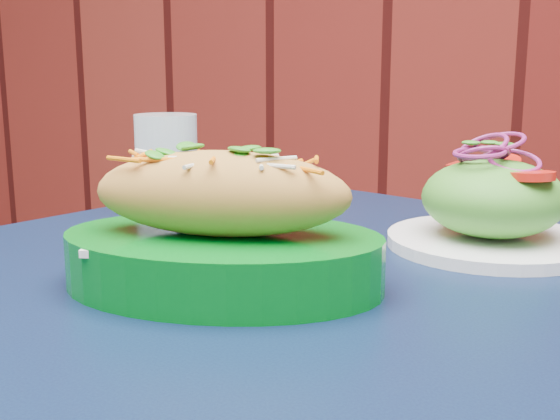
% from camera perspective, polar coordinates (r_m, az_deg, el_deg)
% --- Properties ---
extents(cafe_table, '(1.00, 1.00, 0.75)m').
position_cam_1_polar(cafe_table, '(0.64, 1.60, -13.44)').
color(cafe_table, black).
rests_on(cafe_table, ground).
extents(banh_mi_basket, '(0.30, 0.24, 0.12)m').
position_cam_1_polar(banh_mi_basket, '(0.58, -4.74, -1.91)').
color(banh_mi_basket, '#006615').
rests_on(banh_mi_basket, cafe_table).
extents(salad_plate, '(0.21, 0.21, 0.11)m').
position_cam_1_polar(salad_plate, '(0.74, 16.90, 0.30)').
color(salad_plate, white).
rests_on(salad_plate, cafe_table).
extents(water_glass, '(0.08, 0.08, 0.12)m').
position_cam_1_polar(water_glass, '(0.88, -9.18, 3.65)').
color(water_glass, silver).
rests_on(water_glass, cafe_table).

